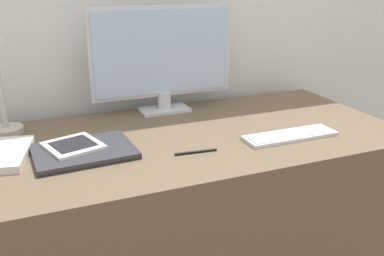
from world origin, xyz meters
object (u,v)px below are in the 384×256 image
at_px(laptop, 84,151).
at_px(ereader, 73,145).
at_px(pen, 196,152).
at_px(keyboard, 290,135).
at_px(monitor, 163,57).

bearing_deg(laptop, ereader, 136.15).
bearing_deg(laptop, pen, -20.87).
bearing_deg(pen, laptop, 159.13).
bearing_deg(keyboard, monitor, 123.86).
relative_size(laptop, ereader, 1.58).
height_order(monitor, ereader, monitor).
height_order(ereader, pen, ereader).
xyz_separation_m(monitor, ereader, (-0.40, -0.30, -0.20)).
bearing_deg(monitor, keyboard, -56.14).
bearing_deg(pen, monitor, 83.72).
height_order(laptop, pen, laptop).
height_order(laptop, ereader, ereader).
relative_size(monitor, keyboard, 1.73).
height_order(monitor, pen, monitor).
bearing_deg(monitor, laptop, -138.84).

